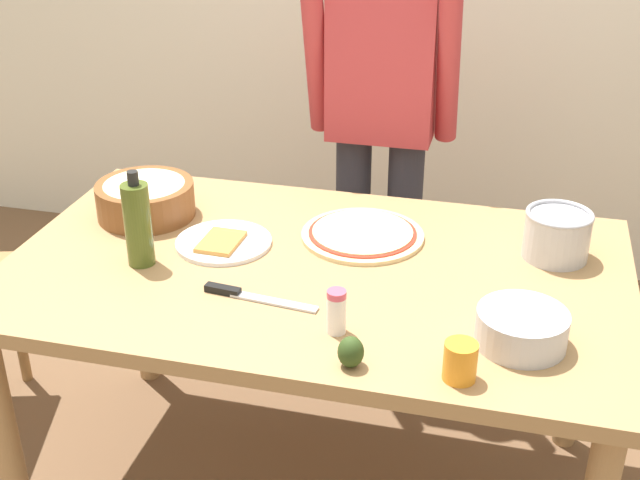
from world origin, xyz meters
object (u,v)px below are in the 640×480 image
object	(u,v)px
pizza_raw_on_board	(363,234)
salt_shaker	(336,312)
olive_oil_bottle	(138,224)
avocado	(351,352)
steel_pot	(557,234)
dining_table	(315,296)
plate_with_slice	(223,242)
popcorn_bowl	(145,196)
mixing_bowl_steel	(522,328)
person_cook	(382,110)
cup_orange	(460,361)
chef_knife	(247,295)

from	to	relation	value
pizza_raw_on_board	salt_shaker	size ratio (longest dim) A/B	3.19
olive_oil_bottle	avocado	world-z (taller)	olive_oil_bottle
pizza_raw_on_board	steel_pot	size ratio (longest dim) A/B	1.95
steel_pot	salt_shaker	world-z (taller)	steel_pot
dining_table	plate_with_slice	xyz separation A→B (m)	(-0.27, 0.05, 0.10)
popcorn_bowl	mixing_bowl_steel	bearing A→B (deg)	-20.73
person_cook	cup_orange	distance (m)	1.22
chef_knife	avocado	world-z (taller)	avocado
pizza_raw_on_board	steel_pot	bearing A→B (deg)	1.45
mixing_bowl_steel	olive_oil_bottle	bearing A→B (deg)	171.87
popcorn_bowl	mixing_bowl_steel	distance (m)	1.15
plate_with_slice	chef_knife	bearing A→B (deg)	-58.71
olive_oil_bottle	avocado	distance (m)	0.70
popcorn_bowl	olive_oil_bottle	world-z (taller)	olive_oil_bottle
steel_pot	cup_orange	xyz separation A→B (m)	(-0.19, -0.59, -0.02)
mixing_bowl_steel	steel_pot	distance (m)	0.44
chef_knife	dining_table	bearing A→B (deg)	58.14
salt_shaker	dining_table	bearing A→B (deg)	113.24
pizza_raw_on_board	cup_orange	distance (m)	0.67
pizza_raw_on_board	steel_pot	xyz separation A→B (m)	(0.51, 0.01, 0.06)
dining_table	salt_shaker	distance (m)	0.34
steel_pot	avocado	world-z (taller)	steel_pot
popcorn_bowl	avocado	world-z (taller)	popcorn_bowl
avocado	steel_pot	bearing A→B (deg)	55.55
person_cook	plate_with_slice	world-z (taller)	person_cook
pizza_raw_on_board	chef_knife	size ratio (longest dim) A/B	1.16
olive_oil_bottle	chef_knife	distance (m)	0.35
olive_oil_bottle	plate_with_slice	bearing A→B (deg)	41.17
person_cook	pizza_raw_on_board	size ratio (longest dim) A/B	4.79
pizza_raw_on_board	person_cook	bearing A→B (deg)	95.67
steel_pot	chef_knife	world-z (taller)	steel_pot
olive_oil_bottle	steel_pot	size ratio (longest dim) A/B	1.48
mixing_bowl_steel	salt_shaker	xyz separation A→B (m)	(-0.40, -0.05, 0.01)
plate_with_slice	olive_oil_bottle	size ratio (longest dim) A/B	1.02
dining_table	cup_orange	bearing A→B (deg)	-43.94
person_cook	avocado	xyz separation A→B (m)	(0.15, -1.16, -0.14)
steel_pot	dining_table	bearing A→B (deg)	-161.25
popcorn_bowl	chef_knife	world-z (taller)	popcorn_bowl
plate_with_slice	steel_pot	bearing A→B (deg)	9.79
mixing_bowl_steel	salt_shaker	size ratio (longest dim) A/B	1.89
person_cook	salt_shaker	distance (m)	1.05
mixing_bowl_steel	dining_table	bearing A→B (deg)	156.08
popcorn_bowl	chef_knife	size ratio (longest dim) A/B	0.96
plate_with_slice	mixing_bowl_steel	world-z (taller)	mixing_bowl_steel
steel_pot	olive_oil_bottle	bearing A→B (deg)	-163.99
cup_orange	popcorn_bowl	bearing A→B (deg)	149.39
pizza_raw_on_board	chef_knife	distance (m)	0.44
pizza_raw_on_board	popcorn_bowl	bearing A→B (deg)	-178.59
person_cook	plate_with_slice	bearing A→B (deg)	-113.09
plate_with_slice	cup_orange	bearing A→B (deg)	-33.30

